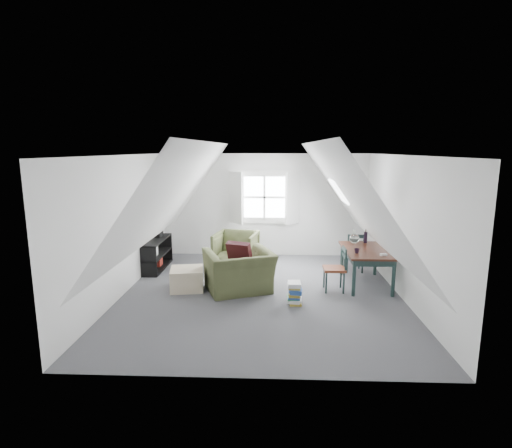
{
  "coord_description": "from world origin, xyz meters",
  "views": [
    {
      "loc": [
        0.19,
        -6.93,
        2.6
      ],
      "look_at": [
        -0.12,
        0.6,
        1.18
      ],
      "focal_mm": 28.0,
      "sensor_mm": 36.0,
      "label": 1
    }
  ],
  "objects_px": {
    "dining_chair_far": "(354,251)",
    "magazine_stack": "(295,293)",
    "armchair_far": "(236,268)",
    "ottoman": "(187,279)",
    "media_shelf": "(155,256)",
    "dining_chair_near": "(336,268)",
    "dining_table": "(366,254)",
    "armchair_near": "(239,291)"
  },
  "relations": [
    {
      "from": "armchair_far",
      "to": "dining_table",
      "type": "height_order",
      "value": "dining_table"
    },
    {
      "from": "ottoman",
      "to": "armchair_far",
      "type": "bearing_deg",
      "value": 59.6
    },
    {
      "from": "armchair_far",
      "to": "dining_table",
      "type": "xyz_separation_m",
      "value": [
        2.61,
        -0.98,
        0.61
      ]
    },
    {
      "from": "media_shelf",
      "to": "magazine_stack",
      "type": "distance_m",
      "value": 3.52
    },
    {
      "from": "dining_table",
      "to": "armchair_far",
      "type": "bearing_deg",
      "value": 160.66
    },
    {
      "from": "magazine_stack",
      "to": "dining_chair_far",
      "type": "bearing_deg",
      "value": 54.16
    },
    {
      "from": "dining_table",
      "to": "dining_chair_far",
      "type": "distance_m",
      "value": 0.88
    },
    {
      "from": "armchair_far",
      "to": "armchair_near",
      "type": "bearing_deg",
      "value": -72.06
    },
    {
      "from": "dining_chair_far",
      "to": "dining_chair_near",
      "type": "bearing_deg",
      "value": 56.38
    },
    {
      "from": "dining_chair_far",
      "to": "media_shelf",
      "type": "relative_size",
      "value": 0.66
    },
    {
      "from": "armchair_near",
      "to": "magazine_stack",
      "type": "relative_size",
      "value": 3.12
    },
    {
      "from": "dining_table",
      "to": "dining_chair_near",
      "type": "relative_size",
      "value": 1.69
    },
    {
      "from": "ottoman",
      "to": "dining_table",
      "type": "height_order",
      "value": "dining_table"
    },
    {
      "from": "dining_chair_near",
      "to": "magazine_stack",
      "type": "height_order",
      "value": "dining_chair_near"
    },
    {
      "from": "dining_table",
      "to": "magazine_stack",
      "type": "relative_size",
      "value": 3.75
    },
    {
      "from": "armchair_far",
      "to": "dining_chair_near",
      "type": "bearing_deg",
      "value": -23.42
    },
    {
      "from": "armchair_near",
      "to": "ottoman",
      "type": "bearing_deg",
      "value": -24.9
    },
    {
      "from": "armchair_near",
      "to": "ottoman",
      "type": "relative_size",
      "value": 1.96
    },
    {
      "from": "armchair_far",
      "to": "ottoman",
      "type": "xyz_separation_m",
      "value": [
        -0.8,
        -1.37,
        0.2
      ]
    },
    {
      "from": "dining_table",
      "to": "dining_chair_near",
      "type": "height_order",
      "value": "dining_chair_near"
    },
    {
      "from": "dining_table",
      "to": "media_shelf",
      "type": "distance_m",
      "value": 4.48
    },
    {
      "from": "dining_chair_far",
      "to": "dining_chair_near",
      "type": "xyz_separation_m",
      "value": [
        -0.58,
        -1.22,
        -0.01
      ]
    },
    {
      "from": "ottoman",
      "to": "dining_table",
      "type": "relative_size",
      "value": 0.42
    },
    {
      "from": "ottoman",
      "to": "media_shelf",
      "type": "bearing_deg",
      "value": 128.12
    },
    {
      "from": "ottoman",
      "to": "dining_table",
      "type": "bearing_deg",
      "value": 6.57
    },
    {
      "from": "ottoman",
      "to": "dining_chair_far",
      "type": "height_order",
      "value": "dining_chair_far"
    },
    {
      "from": "armchair_far",
      "to": "ottoman",
      "type": "distance_m",
      "value": 1.6
    },
    {
      "from": "dining_chair_far",
      "to": "dining_chair_near",
      "type": "relative_size",
      "value": 1.02
    },
    {
      "from": "ottoman",
      "to": "dining_chair_near",
      "type": "xyz_separation_m",
      "value": [
        2.78,
        0.03,
        0.24
      ]
    },
    {
      "from": "armchair_near",
      "to": "ottoman",
      "type": "xyz_separation_m",
      "value": [
        -0.99,
        0.06,
        0.2
      ]
    },
    {
      "from": "dining_chair_far",
      "to": "magazine_stack",
      "type": "height_order",
      "value": "dining_chair_far"
    },
    {
      "from": "media_shelf",
      "to": "dining_chair_far",
      "type": "bearing_deg",
      "value": -4.22
    },
    {
      "from": "dining_table",
      "to": "dining_chair_far",
      "type": "height_order",
      "value": "dining_chair_far"
    },
    {
      "from": "armchair_far",
      "to": "magazine_stack",
      "type": "xyz_separation_m",
      "value": [
        1.18,
        -2.02,
        0.19
      ]
    },
    {
      "from": "dining_table",
      "to": "armchair_near",
      "type": "bearing_deg",
      "value": -168.12
    },
    {
      "from": "dining_table",
      "to": "dining_chair_near",
      "type": "bearing_deg",
      "value": -148.99
    },
    {
      "from": "armchair_near",
      "to": "dining_chair_near",
      "type": "xyz_separation_m",
      "value": [
        1.79,
        0.1,
        0.44
      ]
    },
    {
      "from": "media_shelf",
      "to": "magazine_stack",
      "type": "bearing_deg",
      "value": -36.86
    },
    {
      "from": "dining_chair_near",
      "to": "magazine_stack",
      "type": "bearing_deg",
      "value": -56.05
    },
    {
      "from": "armchair_far",
      "to": "dining_chair_far",
      "type": "xyz_separation_m",
      "value": [
        2.56,
        -0.12,
        0.44
      ]
    },
    {
      "from": "media_shelf",
      "to": "magazine_stack",
      "type": "height_order",
      "value": "media_shelf"
    },
    {
      "from": "armchair_near",
      "to": "dining_chair_near",
      "type": "bearing_deg",
      "value": 161.88
    }
  ]
}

